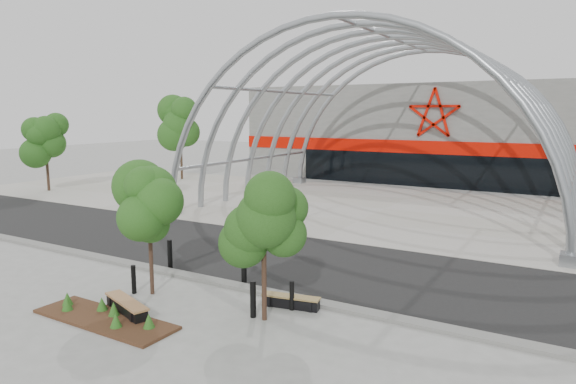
# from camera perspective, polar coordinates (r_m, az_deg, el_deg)

# --- Properties ---
(ground) EXTENTS (140.00, 140.00, 0.00)m
(ground) POSITION_cam_1_polar(r_m,az_deg,el_deg) (17.83, -6.60, -10.01)
(ground) COLOR gray
(ground) RESTS_ON ground
(road) EXTENTS (140.00, 7.00, 0.02)m
(road) POSITION_cam_1_polar(r_m,az_deg,el_deg) (20.60, -0.71, -7.32)
(road) COLOR black
(road) RESTS_ON ground
(forecourt) EXTENTS (60.00, 17.00, 0.04)m
(forecourt) POSITION_cam_1_polar(r_m,az_deg,el_deg) (31.23, 10.71, -1.89)
(forecourt) COLOR #AAA598
(forecourt) RESTS_ON ground
(kerb) EXTENTS (60.00, 0.50, 0.12)m
(kerb) POSITION_cam_1_polar(r_m,az_deg,el_deg) (17.62, -7.09, -10.04)
(kerb) COLOR slate
(kerb) RESTS_ON ground
(arena_building) EXTENTS (34.00, 15.24, 8.00)m
(arena_building) POSITION_cam_1_polar(r_m,az_deg,el_deg) (48.03, 18.12, 6.30)
(arena_building) COLOR slate
(arena_building) RESTS_ON ground
(vault_canopy) EXTENTS (20.80, 15.80, 20.36)m
(vault_canopy) POSITION_cam_1_polar(r_m,az_deg,el_deg) (31.23, 10.71, -1.89)
(vault_canopy) COLOR #93989D
(vault_canopy) RESTS_ON ground
(planting_bed) EXTENTS (4.52, 1.46, 0.48)m
(planting_bed) POSITION_cam_1_polar(r_m,az_deg,el_deg) (15.60, -19.81, -12.84)
(planting_bed) COLOR #382117
(planting_bed) RESTS_ON ground
(street_tree_0) EXTENTS (1.74, 1.74, 3.98)m
(street_tree_0) POSITION_cam_1_polar(r_m,az_deg,el_deg) (16.55, -15.21, -1.50)
(street_tree_0) COLOR #311C15
(street_tree_0) RESTS_ON ground
(street_tree_1) EXTENTS (1.72, 1.72, 4.08)m
(street_tree_1) POSITION_cam_1_polar(r_m,az_deg,el_deg) (13.94, -2.72, -2.82)
(street_tree_1) COLOR black
(street_tree_1) RESTS_ON ground
(bench_0) EXTENTS (2.10, 1.11, 0.43)m
(bench_0) POSITION_cam_1_polar(r_m,az_deg,el_deg) (15.74, -17.49, -12.16)
(bench_0) COLOR black
(bench_0) RESTS_ON ground
(bench_1) EXTENTS (1.79, 0.71, 0.37)m
(bench_1) POSITION_cam_1_polar(r_m,az_deg,el_deg) (15.56, 0.33, -12.10)
(bench_1) COLOR black
(bench_1) RESTS_ON ground
(bollard_0) EXTENTS (0.17, 0.17, 1.09)m
(bollard_0) POSITION_cam_1_polar(r_m,az_deg,el_deg) (19.61, -12.99, -6.76)
(bollard_0) COLOR black
(bollard_0) RESTS_ON ground
(bollard_1) EXTENTS (0.15, 0.15, 0.93)m
(bollard_1) POSITION_cam_1_polar(r_m,az_deg,el_deg) (17.33, -16.77, -9.28)
(bollard_1) COLOR black
(bollard_1) RESTS_ON ground
(bollard_2) EXTENTS (0.18, 0.18, 1.13)m
(bollard_2) POSITION_cam_1_polar(r_m,az_deg,el_deg) (17.61, -4.92, -8.29)
(bollard_2) COLOR black
(bollard_2) RESTS_ON ground
(bollard_3) EXTENTS (0.14, 0.14, 0.87)m
(bollard_3) POSITION_cam_1_polar(r_m,az_deg,el_deg) (15.30, 0.43, -11.45)
(bollard_3) COLOR black
(bollard_3) RESTS_ON ground
(bollard_4) EXTENTS (0.17, 0.17, 1.06)m
(bollard_4) POSITION_cam_1_polar(r_m,az_deg,el_deg) (14.80, -3.91, -11.79)
(bollard_4) COLOR black
(bollard_4) RESTS_ON ground
(bg_tree_0) EXTENTS (3.00, 3.00, 6.45)m
(bg_tree_0) POSITION_cam_1_polar(r_m,az_deg,el_deg) (45.08, -11.88, 7.23)
(bg_tree_0) COLOR black
(bg_tree_0) RESTS_ON ground
(bg_tree_2) EXTENTS (2.55, 2.55, 5.38)m
(bg_tree_2) POSITION_cam_1_polar(r_m,az_deg,el_deg) (41.51, -25.36, 5.38)
(bg_tree_2) COLOR #2F1F16
(bg_tree_2) RESTS_ON ground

